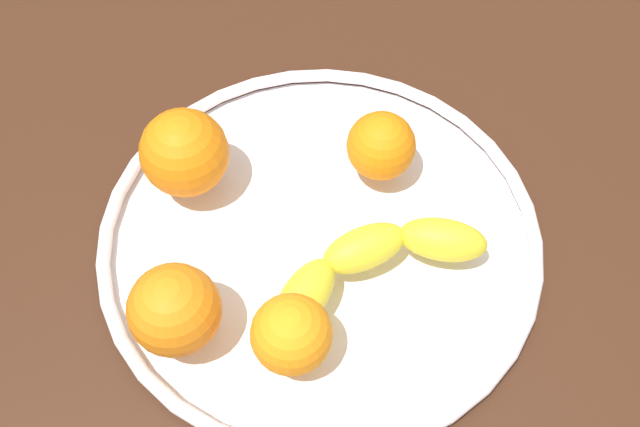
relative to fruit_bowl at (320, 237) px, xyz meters
The scene contains 7 objects.
ground_plane 2.92cm from the fruit_bowl, ahead, with size 165.49×165.49×4.00cm, color #3A2012.
fruit_bowl is the anchor object (origin of this frame).
banana 6.23cm from the fruit_bowl, 90.93° to the left, with size 20.05×10.72×3.59cm.
orange_back_right 9.64cm from the fruit_bowl, behind, with size 6.12×6.12×6.12cm, color orange.
orange_center 13.76cm from the fruit_bowl, 68.60° to the right, with size 7.72×7.72×7.72cm, color orange.
orange_back_left 11.73cm from the fruit_bowl, 35.96° to the left, with size 6.26×6.26×6.26cm, color orange.
orange_front_right 14.94cm from the fruit_bowl, ahead, with size 7.23×7.23×7.23cm, color orange.
Camera 1 is at (22.88, 24.74, 58.06)cm, focal length 42.85 mm.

